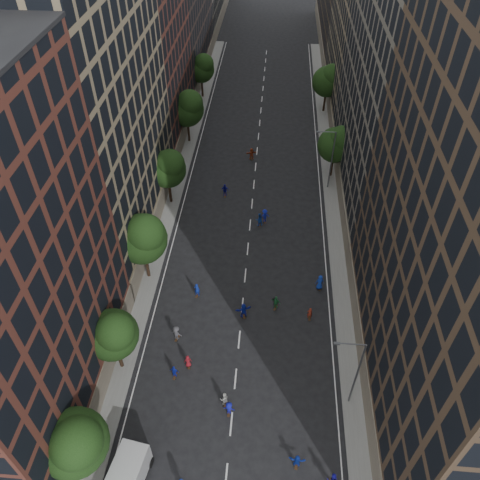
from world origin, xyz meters
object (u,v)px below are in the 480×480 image
(streetlamp_near, at_px, (355,371))
(skater_2, at_px, (332,480))
(cargo_van, at_px, (126,480))
(streetlamp_far, at_px, (330,157))

(streetlamp_near, xyz_separation_m, skater_2, (-1.87, -7.40, -4.26))
(cargo_van, bearing_deg, streetlamp_far, 76.05)
(cargo_van, distance_m, skater_2, 16.36)
(streetlamp_near, bearing_deg, streetlamp_far, 90.00)
(streetlamp_far, xyz_separation_m, skater_2, (-1.87, -40.40, -4.26))
(streetlamp_far, relative_size, skater_2, 4.96)
(streetlamp_far, height_order, skater_2, streetlamp_far)
(streetlamp_near, bearing_deg, skater_2, -104.17)
(cargo_van, bearing_deg, skater_2, 14.68)
(streetlamp_near, distance_m, skater_2, 8.74)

